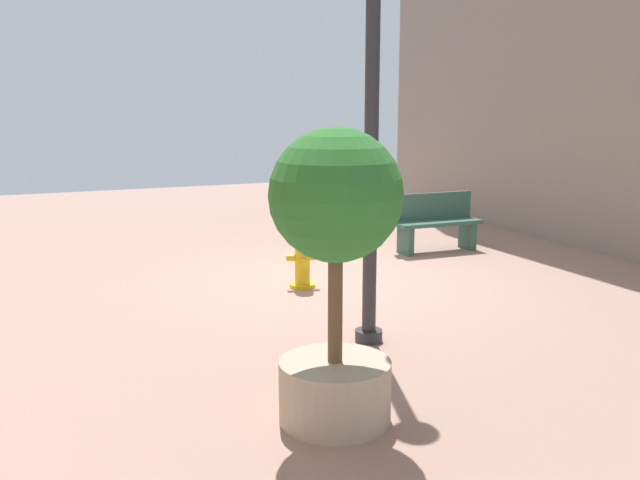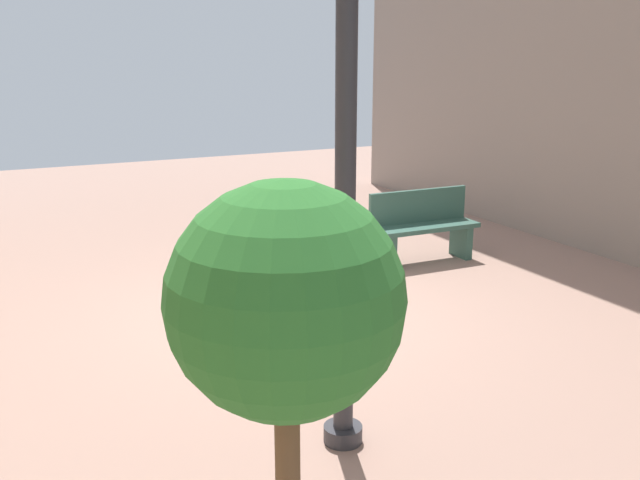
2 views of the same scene
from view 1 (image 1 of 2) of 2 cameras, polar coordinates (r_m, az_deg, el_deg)
name	(u,v)px [view 1 (image 1 of 2)]	position (r m, az deg, el deg)	size (l,w,h in m)	color
ground_plane	(329,279)	(9.65, 0.76, -3.23)	(23.40, 23.40, 0.00)	#9E7A6B
fire_hydrant	(302,256)	(9.14, -1.45, -1.29)	(0.43, 0.40, 0.86)	gold
bench_near	(435,222)	(11.58, 9.44, 1.49)	(1.49, 0.48, 0.95)	#33594C
planter_tree	(335,250)	(5.09, 1.28, -0.86)	(0.98, 0.98, 2.23)	tan
street_lamp	(372,76)	(6.81, 4.31, 13.29)	(0.36, 0.36, 4.31)	#2D2D33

